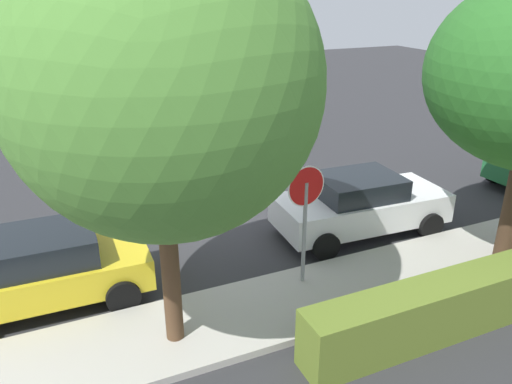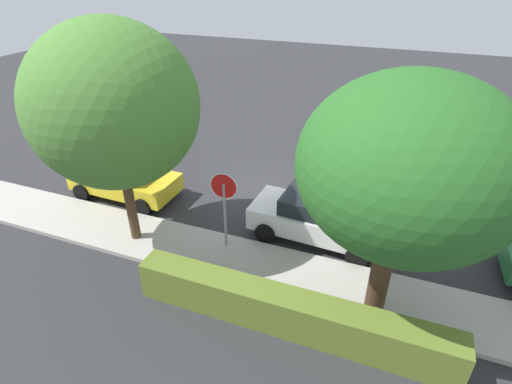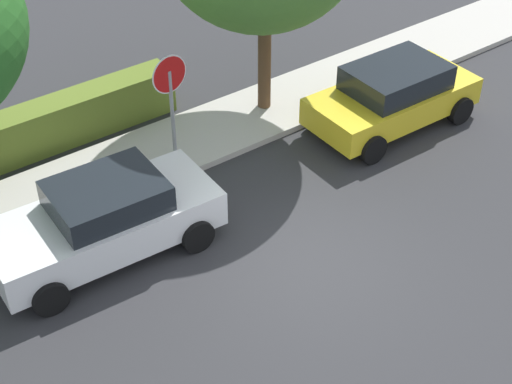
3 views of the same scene
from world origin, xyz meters
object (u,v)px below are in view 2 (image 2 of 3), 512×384
at_px(parked_car_yellow, 125,178).
at_px(parked_car_white, 317,217).
at_px(street_tree_near_corner, 114,106).
at_px(street_tree_far, 409,167).
at_px(stop_sign, 224,198).

bearing_deg(parked_car_yellow, parked_car_white, -179.83).
relative_size(parked_car_white, street_tree_near_corner, 0.65).
distance_m(street_tree_near_corner, street_tree_far, 7.31).
xyz_separation_m(stop_sign, parked_car_white, (-2.41, -1.53, -1.02)).
distance_m(stop_sign, parked_car_white, 3.03).
height_order(stop_sign, parked_car_yellow, stop_sign).
relative_size(parked_car_white, parked_car_yellow, 1.08).
bearing_deg(street_tree_near_corner, parked_car_white, -156.71).
xyz_separation_m(stop_sign, street_tree_near_corner, (2.70, 0.67, 2.58)).
xyz_separation_m(parked_car_white, parked_car_yellow, (7.16, 0.02, -0.01)).
height_order(stop_sign, street_tree_far, street_tree_far).
bearing_deg(street_tree_near_corner, parked_car_yellow, -46.84).
bearing_deg(parked_car_white, stop_sign, 32.45).
bearing_deg(parked_car_yellow, street_tree_far, 165.14).
bearing_deg(street_tree_near_corner, stop_sign, -166.11).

